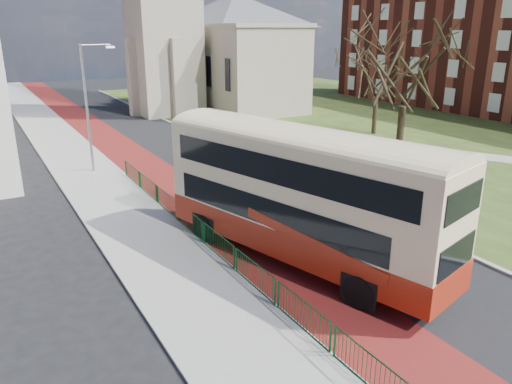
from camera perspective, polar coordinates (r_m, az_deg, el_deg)
ground at (r=20.30m, az=6.31°, el=-8.30°), size 160.00×160.00×0.00m
road_carriageway at (r=37.80m, az=-9.82°, el=4.22°), size 9.00×120.00×0.01m
bus_lane at (r=37.00m, az=-13.75°, el=3.65°), size 3.40×120.00×0.01m
pavement_west at (r=36.18m, az=-19.52°, el=2.87°), size 4.00×120.00×0.12m
kerb_west at (r=36.56m, az=-16.45°, el=3.34°), size 0.25×120.00×0.13m
kerb_east at (r=41.29m, az=-4.80°, el=5.70°), size 0.25×80.00×0.13m
grass_green at (r=52.70m, az=15.36°, el=7.83°), size 40.00×80.00×0.04m
footpath at (r=40.46m, az=21.20°, el=4.24°), size 18.84×32.82×0.03m
pedestrian_railing at (r=21.89m, az=-6.16°, el=-4.64°), size 0.07×24.00×1.12m
brick_terrace at (r=61.54m, az=26.90°, el=14.32°), size 10.30×44.30×13.50m
streetlamp at (r=33.49m, az=-18.57°, el=9.75°), size 2.13×0.18×8.00m
bus at (r=19.53m, az=5.07°, el=0.22°), size 6.22×12.95×5.28m
winter_tree_near at (r=34.58m, az=16.90°, el=14.57°), size 9.09×9.09×10.39m
winter_tree_far at (r=45.19m, az=13.81°, el=13.72°), size 6.47×6.47×8.33m
litter_bin at (r=29.07m, az=12.72°, el=0.95°), size 0.80×0.80×1.10m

